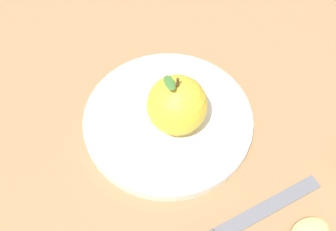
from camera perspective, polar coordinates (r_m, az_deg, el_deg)
ground_plane at (r=0.61m, az=1.78°, el=-1.93°), size 2.40×2.40×0.00m
dinner_plate at (r=0.61m, az=0.00°, el=-0.61°), size 0.23×0.23×0.01m
apple at (r=0.57m, az=1.14°, el=1.33°), size 0.08×0.08×0.09m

